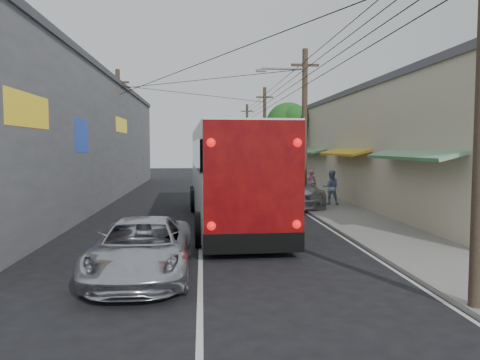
# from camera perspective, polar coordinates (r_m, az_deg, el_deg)

# --- Properties ---
(ground) EXTENTS (120.00, 120.00, 0.00)m
(ground) POSITION_cam_1_polar(r_m,az_deg,el_deg) (10.71, -4.87, -12.92)
(ground) COLOR black
(ground) RESTS_ON ground
(sidewalk) EXTENTS (3.00, 80.00, 0.12)m
(sidewalk) POSITION_cam_1_polar(r_m,az_deg,el_deg) (31.08, 7.34, -1.66)
(sidewalk) COLOR slate
(sidewalk) RESTS_ON ground
(building_right) EXTENTS (7.09, 40.00, 6.25)m
(building_right) POSITION_cam_1_polar(r_m,az_deg,el_deg) (34.05, 14.10, 3.96)
(building_right) COLOR #BDB396
(building_right) RESTS_ON ground
(building_left) EXTENTS (7.20, 36.00, 7.25)m
(building_left) POSITION_cam_1_polar(r_m,az_deg,el_deg) (29.52, -21.58, 4.78)
(building_left) COLOR gray
(building_left) RESTS_ON ground
(utility_poles) EXTENTS (11.80, 45.28, 8.00)m
(utility_poles) POSITION_cam_1_polar(r_m,az_deg,el_deg) (30.75, 1.08, 5.90)
(utility_poles) COLOR #473828
(utility_poles) RESTS_ON ground
(street_tree) EXTENTS (4.40, 4.00, 6.60)m
(street_tree) POSITION_cam_1_polar(r_m,az_deg,el_deg) (36.93, 6.02, 6.41)
(street_tree) COLOR #3F2B19
(street_tree) RESTS_ON ground
(coach_bus) EXTENTS (3.55, 13.67, 3.91)m
(coach_bus) POSITION_cam_1_polar(r_m,az_deg,el_deg) (19.43, -1.28, 0.79)
(coach_bus) COLOR silver
(coach_bus) RESTS_ON ground
(jeepney) EXTENTS (2.32, 4.99, 1.38)m
(jeepney) POSITION_cam_1_polar(r_m,az_deg,el_deg) (11.60, -11.88, -8.15)
(jeepney) COLOR silver
(jeepney) RESTS_ON ground
(parked_suv) EXTENTS (3.06, 6.56, 1.85)m
(parked_suv) POSITION_cam_1_polar(r_m,az_deg,el_deg) (24.98, 5.84, -1.03)
(parked_suv) COLOR #ABACB3
(parked_suv) RESTS_ON ground
(parked_car_mid) EXTENTS (1.82, 3.89, 1.29)m
(parked_car_mid) POSITION_cam_1_polar(r_m,az_deg,el_deg) (33.01, 1.87, -0.28)
(parked_car_mid) COLOR #222227
(parked_car_mid) RESTS_ON ground
(parked_car_far) EXTENTS (1.76, 4.16, 1.34)m
(parked_car_far) POSITION_cam_1_polar(r_m,az_deg,el_deg) (44.04, 1.27, 0.83)
(parked_car_far) COLOR black
(parked_car_far) RESTS_ON ground
(pedestrian_near) EXTENTS (0.67, 0.48, 1.71)m
(pedestrian_near) POSITION_cam_1_polar(r_m,az_deg,el_deg) (27.01, 8.66, -0.58)
(pedestrian_near) COLOR #C3678D
(pedestrian_near) RESTS_ON sidewalk
(pedestrian_far) EXTENTS (1.03, 0.90, 1.81)m
(pedestrian_far) POSITION_cam_1_polar(r_m,az_deg,el_deg) (24.87, 11.03, -0.88)
(pedestrian_far) COLOR #8194BC
(pedestrian_far) RESTS_ON sidewalk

